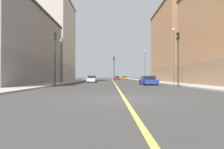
{
  "coord_description": "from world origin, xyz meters",
  "views": [
    {
      "loc": [
        -0.75,
        -11.17,
        1.21
      ],
      "look_at": [
        -0.45,
        30.98,
        1.64
      ],
      "focal_mm": 32.49,
      "sensor_mm": 36.0,
      "label": 1
    }
  ],
  "objects": [
    {
      "name": "street_lamp_right_near",
      "position": [
        -8.59,
        20.7,
        4.36
      ],
      "size": [
        0.36,
        0.36,
        6.93
      ],
      "color": "#4C4C51",
      "rests_on": "ground"
    },
    {
      "name": "ground_plane",
      "position": [
        0.0,
        0.0,
        0.0
      ],
      "size": [
        400.0,
        400.0,
        0.0
      ],
      "primitive_type": "plane",
      "color": "#373634",
      "rests_on": "ground"
    },
    {
      "name": "building_right_midblock",
      "position": [
        -16.41,
        40.64,
        10.33
      ],
      "size": [
        10.93,
        15.83,
        20.64
      ],
      "color": "#9D9688",
      "rests_on": "ground"
    },
    {
      "name": "car_blue",
      "position": [
        4.73,
        18.16,
        0.62
      ],
      "size": [
        2.1,
        4.59,
        1.29
      ],
      "color": "#23389E",
      "rests_on": "ground"
    },
    {
      "name": "lane_center_stripe",
      "position": [
        0.0,
        49.0,
        0.01
      ],
      "size": [
        0.16,
        154.0,
        0.01
      ],
      "primitive_type": "cube",
      "color": "#E5D14C",
      "rests_on": "ground"
    },
    {
      "name": "car_white",
      "position": [
        -4.67,
        31.6,
        0.68
      ],
      "size": [
        1.89,
        3.98,
        1.4
      ],
      "color": "white",
      "rests_on": "ground"
    },
    {
      "name": "street_lamp_left_near",
      "position": [
        8.59,
        18.64,
        5.03
      ],
      "size": [
        0.36,
        0.36,
        8.2
      ],
      "color": "#4C4C51",
      "rests_on": "ground"
    },
    {
      "name": "traffic_light_median_far",
      "position": [
        0.07,
        37.92,
        3.91
      ],
      "size": [
        0.4,
        0.32,
        6.04
      ],
      "color": "#2D2D2D",
      "rests_on": "ground"
    },
    {
      "name": "car_orange",
      "position": [
        4.64,
        67.16,
        0.66
      ],
      "size": [
        1.84,
        4.01,
        1.34
      ],
      "color": "orange",
      "rests_on": "ground"
    },
    {
      "name": "building_right_corner",
      "position": [
        -16.41,
        19.66,
        5.8
      ],
      "size": [
        10.93,
        23.64,
        11.59
      ],
      "color": "slate",
      "rests_on": "ground"
    },
    {
      "name": "traffic_light_right_near",
      "position": [
        -7.6,
        13.71,
        4.25
      ],
      "size": [
        0.4,
        0.32,
        6.64
      ],
      "color": "#2D2D2D",
      "rests_on": "ground"
    },
    {
      "name": "sidewalk_left",
      "position": [
        9.54,
        49.0,
        0.07
      ],
      "size": [
        3.11,
        168.0,
        0.15
      ],
      "primitive_type": "cube",
      "color": "#9E9B93",
      "rests_on": "ground"
    },
    {
      "name": "street_lamp_left_far",
      "position": [
        8.59,
        43.55,
        5.06
      ],
      "size": [
        0.36,
        0.36,
        8.24
      ],
      "color": "#4C4C51",
      "rests_on": "ground"
    },
    {
      "name": "traffic_light_left_near",
      "position": [
        7.57,
        13.71,
        4.25
      ],
      "size": [
        0.4,
        0.32,
        6.64
      ],
      "color": "#2D2D2D",
      "rests_on": "ground"
    },
    {
      "name": "building_left_mid",
      "position": [
        16.41,
        37.86,
        9.06
      ],
      "size": [
        10.93,
        20.95,
        18.11
      ],
      "color": "#8F6B4F",
      "rests_on": "ground"
    },
    {
      "name": "car_red",
      "position": [
        1.56,
        62.26,
        0.67
      ],
      "size": [
        1.89,
        4.07,
        1.36
      ],
      "color": "red",
      "rests_on": "ground"
    },
    {
      "name": "sidewalk_right",
      "position": [
        -9.54,
        49.0,
        0.07
      ],
      "size": [
        3.11,
        168.0,
        0.15
      ],
      "primitive_type": "cube",
      "color": "#9E9B93",
      "rests_on": "ground"
    }
  ]
}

